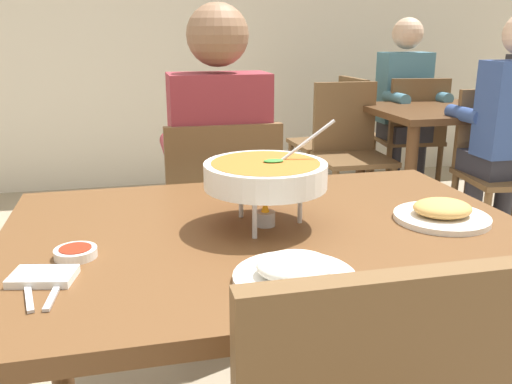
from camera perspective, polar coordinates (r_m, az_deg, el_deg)
dining_table_main at (r=1.37m, az=1.45°, el=-7.96°), size 1.28×0.91×0.75m
chair_diner_main at (r=2.10m, az=-3.72°, el=-3.05°), size 0.44×0.44×0.90m
diner_main at (r=2.06m, az=-3.99°, el=3.44°), size 0.40×0.45×1.31m
curry_bowl at (r=1.32m, az=1.01°, el=1.77°), size 0.33×0.30×0.26m
rice_plate at (r=1.05m, az=4.10°, el=-8.40°), size 0.24×0.24×0.06m
appetizer_plate at (r=1.46m, az=18.95°, el=-2.09°), size 0.24×0.24×0.06m
sauce_dish at (r=1.23m, az=-18.42°, el=-6.04°), size 0.09×0.09×0.02m
napkin_folded at (r=1.14m, az=-21.46°, el=-8.27°), size 0.13×0.10×0.02m
fork_utensil at (r=1.10m, az=-22.82°, el=-9.57°), size 0.05×0.17×0.01m
spoon_utensil at (r=1.09m, az=-20.21°, el=-9.47°), size 0.03×0.17×0.01m
dining_table_far at (r=3.72m, az=19.59°, el=6.31°), size 1.00×0.80×0.75m
chair_bg_middle at (r=3.36m, az=24.07°, el=2.99°), size 0.50×0.50×0.90m
chair_bg_right at (r=4.15m, az=16.04°, el=6.12°), size 0.50×0.50×0.90m
chair_bg_corner at (r=3.97m, az=8.54°, el=6.14°), size 0.46×0.46×0.90m
chair_bg_window at (r=3.57m, az=9.75°, el=4.92°), size 0.45×0.45×0.90m
patron_bg_middle at (r=3.23m, az=24.98°, el=6.68°), size 0.40×0.45×1.31m
patron_bg_right at (r=4.15m, az=15.43°, el=9.47°), size 0.40×0.45×1.31m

